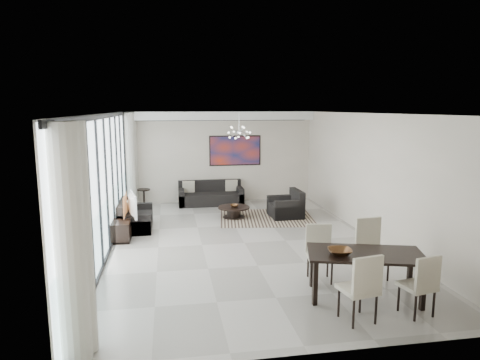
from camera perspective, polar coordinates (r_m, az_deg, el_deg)
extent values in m
cube|color=#A8A39B|center=(9.78, 0.58, -8.32)|extent=(6.00, 9.00, 0.02)
cube|color=white|center=(9.31, 0.62, 8.80)|extent=(6.00, 9.00, 0.02)
cube|color=#BBB2A0|center=(13.84, -2.71, 3.08)|extent=(6.00, 0.02, 2.90)
cube|color=#BBB2A0|center=(5.20, 9.52, -8.13)|extent=(6.00, 0.02, 2.90)
cube|color=#BBB2A0|center=(10.39, 17.05, 0.49)|extent=(0.02, 9.00, 2.90)
cube|color=silver|center=(9.39, -17.61, -0.48)|extent=(0.01, 8.95, 2.85)
cube|color=black|center=(9.25, -17.80, 8.09)|extent=(0.04, 8.95, 0.10)
cube|color=black|center=(9.72, -16.94, -8.74)|extent=(0.04, 8.95, 0.06)
cube|color=black|center=(5.54, -22.80, -7.64)|extent=(0.04, 0.05, 2.88)
cube|color=black|center=(6.48, -20.83, -5.06)|extent=(0.04, 0.05, 2.88)
cube|color=black|center=(7.44, -19.37, -3.14)|extent=(0.04, 0.05, 2.88)
cube|color=black|center=(8.41, -18.25, -1.65)|extent=(0.04, 0.05, 2.88)
cube|color=black|center=(9.38, -17.36, -0.48)|extent=(0.04, 0.05, 2.88)
cube|color=black|center=(10.36, -16.64, 0.48)|extent=(0.04, 0.05, 2.88)
cube|color=black|center=(11.34, -16.05, 1.27)|extent=(0.04, 0.05, 2.88)
cube|color=black|center=(12.33, -15.55, 1.94)|extent=(0.04, 0.05, 2.88)
cube|color=black|center=(13.31, -15.12, 2.50)|extent=(0.04, 0.05, 2.88)
cylinder|color=beige|center=(5.37, -21.69, -8.11)|extent=(0.36, 0.36, 2.85)
cylinder|color=beige|center=(13.45, -14.47, 2.60)|extent=(0.36, 0.36, 2.85)
cube|color=white|center=(13.56, -2.66, 8.54)|extent=(5.98, 0.40, 0.26)
cube|color=red|center=(13.87, -0.65, 3.94)|extent=(1.68, 0.04, 0.98)
cylinder|color=silver|center=(11.83, -0.12, 7.69)|extent=(0.02, 0.02, 0.55)
sphere|color=silver|center=(11.84, -0.12, 6.36)|extent=(0.12, 0.12, 0.12)
cube|color=black|center=(11.94, 3.53, -5.03)|extent=(2.77, 2.26, 0.01)
cylinder|color=black|center=(11.89, -0.83, -3.66)|extent=(0.88, 0.88, 0.04)
cylinder|color=black|center=(11.93, -0.83, -4.39)|extent=(0.39, 0.39, 0.27)
cylinder|color=black|center=(11.96, -0.83, -4.96)|extent=(0.62, 0.62, 0.03)
imported|color=brown|center=(11.84, -0.75, -3.45)|extent=(0.26, 0.26, 0.07)
cube|color=black|center=(13.54, -3.90, -2.51)|extent=(2.01, 0.82, 0.37)
cube|color=black|center=(13.80, -4.05, -0.74)|extent=(2.01, 0.16, 0.37)
cube|color=black|center=(13.47, -7.82, -2.29)|extent=(0.16, 0.82, 0.53)
cube|color=black|center=(13.65, -0.04, -2.04)|extent=(0.16, 0.82, 0.53)
cube|color=black|center=(11.18, -13.71, -5.41)|extent=(0.79, 1.41, 0.35)
cube|color=black|center=(11.12, -15.41, -3.69)|extent=(0.16, 1.41, 0.35)
cube|color=black|center=(10.56, -13.95, -5.87)|extent=(0.79, 0.16, 0.51)
cube|color=black|center=(11.77, -13.52, -4.26)|extent=(0.79, 0.16, 0.51)
cube|color=black|center=(12.06, 6.07, -4.03)|extent=(0.88, 0.93, 0.38)
cube|color=black|center=(12.09, 7.63, -2.20)|extent=(0.20, 0.90, 0.38)
cube|color=black|center=(12.38, 5.56, -3.26)|extent=(0.85, 0.20, 0.55)
cube|color=black|center=(11.71, 6.62, -4.03)|extent=(0.85, 0.20, 0.55)
cylinder|color=black|center=(13.56, -12.72, -1.26)|extent=(0.39, 0.39, 0.04)
cylinder|color=black|center=(13.62, -12.68, -2.35)|extent=(0.06, 0.06, 0.49)
cylinder|color=black|center=(13.67, -12.64, -3.33)|extent=(0.27, 0.27, 0.03)
cube|color=black|center=(10.63, -15.33, -5.99)|extent=(0.41, 1.44, 0.45)
imported|color=gray|center=(10.57, -14.55, -3.22)|extent=(0.30, 0.97, 0.56)
cube|color=black|center=(7.16, 16.39, -9.45)|extent=(1.98, 1.36, 0.04)
cube|color=black|center=(6.87, 9.99, -13.39)|extent=(0.07, 0.07, 0.71)
cube|color=black|center=(7.52, 9.63, -11.30)|extent=(0.07, 0.07, 0.71)
cube|color=black|center=(7.16, 23.24, -13.06)|extent=(0.07, 0.07, 0.71)
cube|color=black|center=(7.79, 21.72, -11.12)|extent=(0.07, 0.07, 0.71)
cube|color=#BEB29D|center=(6.49, 15.43, -13.87)|extent=(0.55, 0.55, 0.06)
cube|color=#BEB29D|center=(6.24, 16.65, -12.27)|extent=(0.47, 0.13, 0.57)
cylinder|color=black|center=(6.64, 13.03, -15.61)|extent=(0.04, 0.04, 0.44)
cylinder|color=black|center=(6.57, 17.67, -16.13)|extent=(0.04, 0.04, 0.44)
cube|color=#BEB29D|center=(6.97, 22.52, -12.95)|extent=(0.51, 0.51, 0.06)
cube|color=#BEB29D|center=(6.76, 23.78, -11.51)|extent=(0.44, 0.13, 0.53)
cylinder|color=black|center=(7.06, 20.39, -14.54)|extent=(0.04, 0.04, 0.41)
cylinder|color=black|center=(7.06, 24.42, -14.82)|extent=(0.04, 0.04, 0.41)
cube|color=#BEB29D|center=(7.74, 10.63, -9.96)|extent=(0.52, 0.52, 0.06)
cube|color=#BEB29D|center=(7.84, 10.42, -7.73)|extent=(0.45, 0.12, 0.55)
cylinder|color=black|center=(7.70, 12.14, -12.03)|extent=(0.04, 0.04, 0.42)
cylinder|color=black|center=(7.96, 9.06, -11.20)|extent=(0.04, 0.04, 0.42)
cube|color=#BEB29D|center=(8.08, 17.36, -9.12)|extent=(0.52, 0.52, 0.06)
cube|color=#BEB29D|center=(8.17, 16.69, -6.84)|extent=(0.49, 0.09, 0.59)
cylinder|color=black|center=(8.11, 19.14, -11.09)|extent=(0.04, 0.04, 0.46)
cylinder|color=black|center=(8.23, 15.41, -10.60)|extent=(0.04, 0.04, 0.46)
imported|color=brown|center=(6.96, 13.15, -9.29)|extent=(0.42, 0.42, 0.09)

